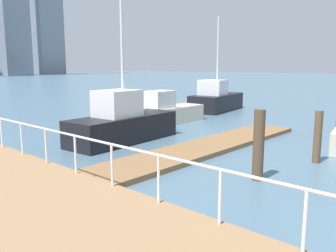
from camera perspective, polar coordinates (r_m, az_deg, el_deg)
The scene contains 10 objects.
ground_plane at distance 19.65m, azimuth -22.21°, elevation -0.64°, with size 300.00×300.00×0.00m, color slate.
floating_dock at distance 14.01m, azimuth 5.74°, elevation -3.54°, with size 12.37×2.00×0.18m, color olive.
boardwalk_railing at distance 7.99m, azimuth -5.63°, elevation -5.34°, with size 0.06×23.39×1.08m.
dock_piling_0 at distance 10.47m, azimuth 14.51°, elevation -3.05°, with size 0.32×0.32×2.08m, color brown.
dock_piling_2 at distance 13.02m, azimuth 23.15°, elevation -1.65°, with size 0.26×0.26×1.81m, color brown.
dock_piling_5 at distance 17.31m, azimuth -9.10°, elevation 2.16°, with size 0.35×0.35×2.09m, color brown.
moored_boat_1 at distance 15.50m, azimuth -7.43°, elevation 0.50°, with size 5.45×2.23×7.03m.
moored_boat_2 at distance 26.33m, azimuth 7.80°, elevation 4.31°, with size 5.59×3.06×6.80m.
moored_boat_3 at distance 20.32m, azimuth -0.12°, elevation 2.33°, with size 4.86×1.56×1.92m.
skyline_tower_4 at distance 137.62m, azimuth -24.19°, elevation 16.90°, with size 9.54×7.94×44.61m, color gray.
Camera 1 is at (-8.34, 2.52, 3.31)m, focal length 37.50 mm.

